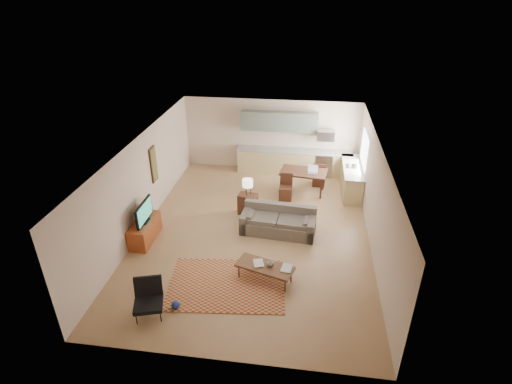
# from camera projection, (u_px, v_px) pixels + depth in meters

# --- Properties ---
(room) EXTENTS (9.00, 9.00, 9.00)m
(room) POSITION_uv_depth(u_px,v_px,m) (255.00, 191.00, 10.99)
(room) COLOR #9C734C
(room) RESTS_ON ground
(kitchen_counter_back) EXTENTS (4.26, 0.64, 0.92)m
(kitchen_counter_back) POSITION_uv_depth(u_px,v_px,m) (294.00, 162.00, 14.95)
(kitchen_counter_back) COLOR tan
(kitchen_counter_back) RESTS_ON ground
(kitchen_counter_right) EXTENTS (0.64, 2.26, 0.92)m
(kitchen_counter_right) POSITION_uv_depth(u_px,v_px,m) (351.00, 179.00, 13.68)
(kitchen_counter_right) COLOR tan
(kitchen_counter_right) RESTS_ON ground
(kitchen_range) EXTENTS (0.62, 0.62, 0.90)m
(kitchen_range) POSITION_uv_depth(u_px,v_px,m) (323.00, 164.00, 14.83)
(kitchen_range) COLOR #A5A8AD
(kitchen_range) RESTS_ON ground
(kitchen_microwave) EXTENTS (0.62, 0.40, 0.35)m
(kitchen_microwave) POSITION_uv_depth(u_px,v_px,m) (326.00, 135.00, 14.33)
(kitchen_microwave) COLOR #A5A8AD
(kitchen_microwave) RESTS_ON room
(upper_cabinets) EXTENTS (2.80, 0.34, 0.70)m
(upper_cabinets) POSITION_uv_depth(u_px,v_px,m) (279.00, 121.00, 14.46)
(upper_cabinets) COLOR slate
(upper_cabinets) RESTS_ON room
(window_right) EXTENTS (0.02, 1.40, 1.05)m
(window_right) POSITION_uv_depth(u_px,v_px,m) (364.00, 149.00, 13.13)
(window_right) COLOR white
(window_right) RESTS_ON room
(wall_art_left) EXTENTS (0.06, 0.42, 1.10)m
(wall_art_left) POSITION_uv_depth(u_px,v_px,m) (154.00, 164.00, 12.07)
(wall_art_left) COLOR olive
(wall_art_left) RESTS_ON room
(triptych) EXTENTS (1.70, 0.04, 0.50)m
(triptych) POSITION_uv_depth(u_px,v_px,m) (269.00, 125.00, 14.72)
(triptych) COLOR beige
(triptych) RESTS_ON room
(rug) EXTENTS (2.94, 2.18, 0.02)m
(rug) POSITION_uv_depth(u_px,v_px,m) (227.00, 284.00, 9.59)
(rug) COLOR maroon
(rug) RESTS_ON floor
(sofa) EXTENTS (2.28, 1.15, 0.77)m
(sofa) POSITION_uv_depth(u_px,v_px,m) (278.00, 221.00, 11.42)
(sofa) COLOR #5F554B
(sofa) RESTS_ON floor
(coffee_table) EXTENTS (1.49, 0.95, 0.42)m
(coffee_table) POSITION_uv_depth(u_px,v_px,m) (265.00, 273.00, 9.67)
(coffee_table) COLOR #50301B
(coffee_table) RESTS_ON floor
(book_a) EXTENTS (0.40, 0.44, 0.03)m
(book_a) POSITION_uv_depth(u_px,v_px,m) (254.00, 264.00, 9.63)
(book_a) COLOR maroon
(book_a) RESTS_ON coffee_table
(book_b) EXTENTS (0.35, 0.41, 0.03)m
(book_b) POSITION_uv_depth(u_px,v_px,m) (282.00, 267.00, 9.51)
(book_b) COLOR navy
(book_b) RESTS_ON coffee_table
(vase) EXTENTS (0.24, 0.24, 0.18)m
(vase) POSITION_uv_depth(u_px,v_px,m) (270.00, 263.00, 9.53)
(vase) COLOR black
(vase) RESTS_ON coffee_table
(armchair) EXTENTS (0.87, 0.87, 0.80)m
(armchair) POSITION_uv_depth(u_px,v_px,m) (148.00, 300.00, 8.56)
(armchair) COLOR black
(armchair) RESTS_ON floor
(tv_credenza) EXTENTS (0.50, 1.30, 0.60)m
(tv_credenza) POSITION_uv_depth(u_px,v_px,m) (145.00, 230.00, 11.13)
(tv_credenza) COLOR brown
(tv_credenza) RESTS_ON floor
(tv) EXTENTS (0.10, 1.00, 0.60)m
(tv) POSITION_uv_depth(u_px,v_px,m) (144.00, 212.00, 10.84)
(tv) COLOR black
(tv) RESTS_ON tv_credenza
(console_table) EXTENTS (0.62, 0.47, 0.66)m
(console_table) POSITION_uv_depth(u_px,v_px,m) (248.00, 204.00, 12.38)
(console_table) COLOR #391E14
(console_table) RESTS_ON floor
(table_lamp) EXTENTS (0.37, 0.37, 0.53)m
(table_lamp) POSITION_uv_depth(u_px,v_px,m) (248.00, 187.00, 12.10)
(table_lamp) COLOR beige
(table_lamp) RESTS_ON console_table
(dining_table) EXTENTS (1.64, 1.08, 0.78)m
(dining_table) POSITION_uv_depth(u_px,v_px,m) (303.00, 182.00, 13.64)
(dining_table) COLOR #391E14
(dining_table) RESTS_ON floor
(dining_chair_near) EXTENTS (0.42, 0.44, 0.87)m
(dining_chair_near) POSITION_uv_depth(u_px,v_px,m) (286.00, 187.00, 13.16)
(dining_chair_near) COLOR #391E14
(dining_chair_near) RESTS_ON floor
(dining_chair_far) EXTENTS (0.43, 0.45, 0.90)m
(dining_chair_far) POSITION_uv_depth(u_px,v_px,m) (319.00, 173.00, 14.07)
(dining_chair_far) COLOR #391E14
(dining_chair_far) RESTS_ON floor
(laptop) EXTENTS (0.33, 0.26, 0.25)m
(laptop) POSITION_uv_depth(u_px,v_px,m) (313.00, 170.00, 13.28)
(laptop) COLOR #A5A8AD
(laptop) RESTS_ON dining_table
(soap_bottle) EXTENTS (0.10, 0.10, 0.19)m
(soap_bottle) POSITION_uv_depth(u_px,v_px,m) (350.00, 165.00, 13.36)
(soap_bottle) COLOR beige
(soap_bottle) RESTS_ON kitchen_counter_right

